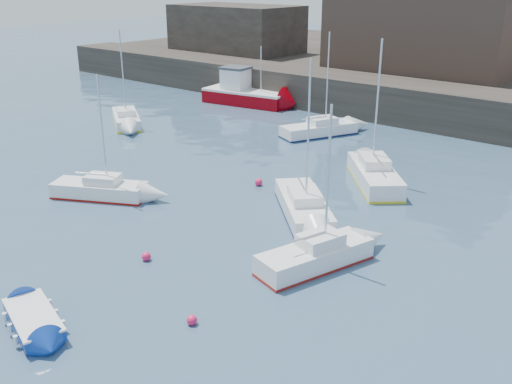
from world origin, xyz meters
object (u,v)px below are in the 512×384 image
Objects in this scene: blue_dinghy at (34,320)px; sailboat_e at (126,118)px; fishing_boat at (244,93)px; sailboat_f at (374,174)px; sailboat_a at (100,189)px; sailboat_h at (319,129)px; buoy_far at (259,185)px; sailboat_b at (303,206)px; buoy_near at (147,260)px; buoy_mid at (192,324)px; sailboat_c at (316,255)px.

blue_dinghy is 0.46× the size of sailboat_e.
sailboat_f is (19.38, -11.19, -0.45)m from fishing_boat.
blue_dinghy is at bearing -46.13° from sailboat_a.
sailboat_f is 1.08× the size of sailboat_h.
buoy_far is at bearing 101.10° from blue_dinghy.
sailboat_a is at bearing -67.30° from fishing_boat.
sailboat_b is at bearing -22.68° from buoy_far.
buoy_far reaches higher than buoy_near.
sailboat_a is 17.96× the size of buoy_mid.
buoy_mid is at bearing -22.69° from sailboat_a.
blue_dinghy is 9.15× the size of buoy_mid.
buoy_near is (-2.23, -7.99, -0.50)m from sailboat_b.
buoy_near reaches higher than buoy_mid.
sailboat_h reaches higher than sailboat_c.
sailboat_e reaches higher than sailboat_c.
buoy_near is (16.71, -25.40, -1.01)m from fishing_boat.
fishing_boat is at bearing 112.70° from sailboat_a.
buoy_mid is at bearing -59.84° from buoy_far.
sailboat_e is at bearing -100.39° from fishing_boat.
blue_dinghy is 27.01m from sailboat_h.
sailboat_e is (-2.13, -11.64, -0.54)m from fishing_boat.
buoy_far is at bearing -73.08° from sailboat_h.
sailboat_h is 11.41m from buoy_far.
buoy_far is (3.32, -10.91, -0.48)m from sailboat_h.
buoy_mid is (-0.90, -6.02, -0.50)m from sailboat_c.
buoy_mid is (3.85, 3.54, -0.33)m from blue_dinghy.
sailboat_e is (-21.07, 5.77, -0.02)m from sailboat_b.
buoy_mid is at bearing 42.60° from blue_dinghy.
sailboat_b is 1.16× the size of sailboat_c.
buoy_far is at bearing -46.88° from fishing_boat.
sailboat_c reaches higher than buoy_near.
blue_dinghy is at bearing -116.42° from sailboat_c.
buoy_far is at bearing 157.32° from sailboat_b.
sailboat_c is at bearing -43.71° from fishing_boat.
buoy_near is 5.16m from buoy_mid.
sailboat_h is 18.98× the size of buoy_near.
fishing_boat is 30.42m from buoy_near.
blue_dinghy is at bearing -60.35° from fishing_boat.
sailboat_e is at bearing 166.69° from buoy_far.
buoy_mid is (4.76, -2.01, 0.00)m from buoy_near.
sailboat_h reaches higher than sailboat_a.
sailboat_c is (3.43, -3.97, 0.01)m from sailboat_b.
sailboat_h is (-11.08, 16.69, -0.03)m from sailboat_c.
buoy_mid is (2.53, -10.00, -0.50)m from sailboat_b.
sailboat_e reaches higher than buoy_near.
sailboat_b reaches higher than sailboat_h.
blue_dinghy is 0.40× the size of fishing_boat.
buoy_far is (-4.77, -4.41, -0.56)m from sailboat_f.
fishing_boat reaches higher than buoy_far.
sailboat_c is at bearing -36.68° from buoy_far.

